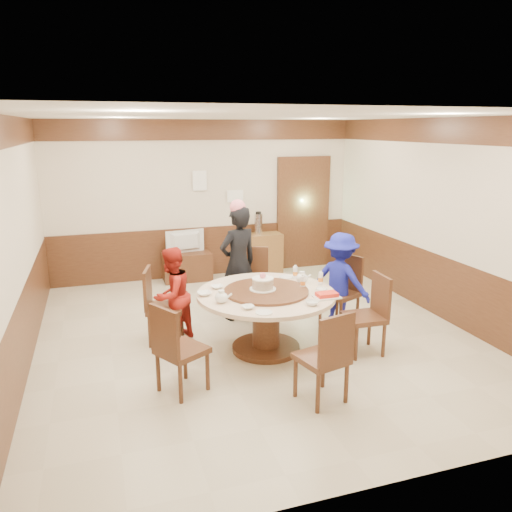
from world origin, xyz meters
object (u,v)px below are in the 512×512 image
object	(u,v)px
person_red	(172,295)
tv_stand	(187,266)
thermos	(258,224)
birthday_cake	(263,284)
television	(186,242)
person_blue	(340,280)
shrimp_platter	(327,295)
person_standing	(238,263)
side_cabinet	(260,253)
banquet_table	(266,309)

from	to	relation	value
person_red	tv_stand	distance (m)	2.67
tv_stand	thermos	world-z (taller)	thermos
birthday_cake	television	distance (m)	3.19
person_blue	thermos	world-z (taller)	person_blue
person_red	shrimp_platter	size ratio (longest dim) A/B	4.11
shrimp_platter	person_red	bearing A→B (deg)	148.06
person_red	tv_stand	bearing A→B (deg)	-145.80
person_standing	shrimp_platter	bearing A→B (deg)	93.70
tv_stand	thermos	distance (m)	1.52
side_cabinet	person_blue	bearing A→B (deg)	-85.35
birthday_cake	shrimp_platter	world-z (taller)	birthday_cake
person_red	side_cabinet	xyz separation A→B (m)	(2.03, 2.60, -0.24)
birthday_cake	banquet_table	bearing A→B (deg)	-37.55
person_red	side_cabinet	bearing A→B (deg)	-169.67
person_standing	birthday_cake	distance (m)	1.11
birthday_cake	thermos	distance (m)	3.34
shrimp_platter	tv_stand	bearing A→B (deg)	105.62
television	side_cabinet	size ratio (longest dim) A/B	0.87
banquet_table	thermos	world-z (taller)	thermos
birthday_cake	person_standing	bearing A→B (deg)	89.60
television	side_cabinet	distance (m)	1.42
person_blue	thermos	xyz separation A→B (m)	(-0.26, 2.80, 0.28)
birthday_cake	side_cabinet	distance (m)	3.39
birthday_cake	side_cabinet	xyz separation A→B (m)	(1.02, 3.19, -0.48)
person_blue	tv_stand	distance (m)	3.23
shrimp_platter	television	xyz separation A→B (m)	(-1.01, 3.60, -0.08)
person_blue	birthday_cake	distance (m)	1.32
banquet_table	birthday_cake	bearing A→B (deg)	142.45
person_blue	shrimp_platter	xyz separation A→B (m)	(-0.60, -0.83, 0.12)
banquet_table	birthday_cake	distance (m)	0.32
person_standing	banquet_table	bearing A→B (deg)	72.73
shrimp_platter	side_cabinet	size ratio (longest dim) A/B	0.38
shrimp_platter	television	bearing A→B (deg)	105.62
person_blue	tv_stand	xyz separation A→B (m)	(-1.61, 2.77, -0.41)
person_standing	person_blue	world-z (taller)	person_standing
banquet_table	side_cabinet	xyz separation A→B (m)	(0.98, 3.22, -0.16)
television	side_cabinet	xyz separation A→B (m)	(1.38, 0.03, -0.33)
person_red	person_blue	xyz separation A→B (m)	(2.25, -0.20, 0.04)
person_standing	side_cabinet	distance (m)	2.36
tv_stand	side_cabinet	xyz separation A→B (m)	(1.38, 0.03, 0.12)
television	tv_stand	bearing A→B (deg)	180.00
person_standing	side_cabinet	size ratio (longest dim) A/B	2.04
birthday_cake	tv_stand	distance (m)	3.24
person_blue	television	size ratio (longest dim) A/B	1.88
birthday_cake	television	xyz separation A→B (m)	(-0.37, 3.16, -0.15)
side_cabinet	thermos	world-z (taller)	thermos
person_standing	birthday_cake	size ratio (longest dim) A/B	5.11
person_blue	shrimp_platter	bearing A→B (deg)	108.80
person_standing	side_cabinet	xyz separation A→B (m)	(1.01, 2.09, -0.44)
person_red	tv_stand	world-z (taller)	person_red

